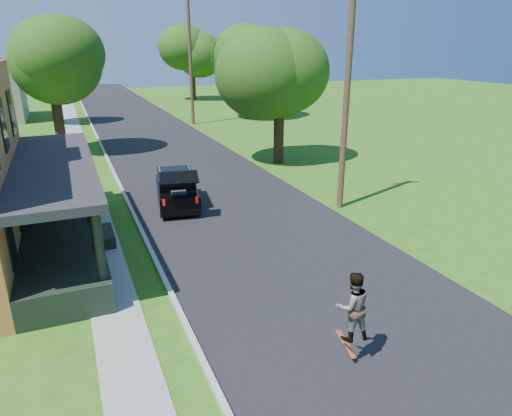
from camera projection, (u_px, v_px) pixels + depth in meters
name	position (u px, v px, depth m)	size (l,w,h in m)	color
ground	(319.00, 290.00, 13.26)	(140.00, 140.00, 0.00)	#2B5C12
street	(169.00, 151.00, 30.63)	(8.00, 120.00, 0.02)	black
curb	(106.00, 157.00, 29.16)	(0.15, 120.00, 0.12)	#A7A7A1
sidewalk	(80.00, 159.00, 28.60)	(1.30, 120.00, 0.03)	gray
black_suv	(177.00, 189.00, 20.02)	(2.21, 4.44, 1.98)	black
skateboarder	(353.00, 306.00, 9.81)	(0.84, 0.69, 1.60)	black
skateboard	(346.00, 345.00, 10.30)	(0.25, 0.67, 0.47)	red
tree_left_mid	(47.00, 50.00, 27.74)	(7.74, 7.37, 9.59)	black
tree_left_far	(51.00, 61.00, 39.47)	(6.50, 6.19, 8.32)	black
tree_right_near	(279.00, 68.00, 25.96)	(5.55, 5.41, 8.31)	black
tree_right_mid	(247.00, 55.00, 42.74)	(7.46, 7.57, 9.16)	black
tree_right_far	(191.00, 49.00, 57.08)	(6.49, 6.48, 9.50)	black
utility_pole_near	(347.00, 89.00, 18.41)	(1.63, 0.28, 9.80)	#4A2F22
utility_pole_far	(190.00, 55.00, 39.17)	(1.78, 0.29, 11.50)	#4A2F22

